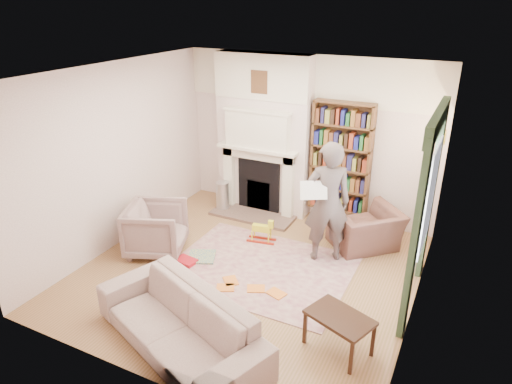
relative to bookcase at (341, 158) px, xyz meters
The scene contains 25 objects.
floor 2.51m from the bookcase, 107.05° to the right, with size 4.50×4.50×0.00m, color brown.
ceiling 2.75m from the bookcase, 107.05° to the right, with size 4.50×4.50×0.00m, color white.
wall_back 0.70m from the bookcase, 168.69° to the left, with size 4.50×4.50×0.00m, color white.
wall_front 4.42m from the bookcase, 98.46° to the right, with size 4.50×4.50×0.00m, color white.
wall_left 3.60m from the bookcase, 143.83° to the right, with size 4.50×4.50×0.00m, color white.
wall_right 2.67m from the bookcase, 52.96° to the right, with size 4.50×4.50×0.00m, color white.
fireplace 1.42m from the bookcase, behind, with size 1.70×0.58×2.80m.
bookcase is the anchor object (origin of this frame).
window 2.36m from the bookcase, 47.34° to the right, with size 0.02×0.90×1.30m, color silver.
curtain_left 2.87m from the bookcase, 57.36° to the right, with size 0.07×0.32×2.40m, color #2D452C.
curtain_right 1.86m from the bookcase, 33.35° to the right, with size 0.07×0.32×2.40m, color #2D452C.
pelmet 2.60m from the bookcase, 48.16° to the right, with size 0.09×1.70×0.24m, color #2D452C.
wall_sconce 1.68m from the bookcase, 24.19° to the right, with size 0.20×0.24×0.24m, color gold, non-canonical shape.
rug 2.35m from the bookcase, 104.93° to the right, with size 2.52×1.94×0.01m, color #C8B597.
armchair_reading 1.28m from the bookcase, 46.16° to the right, with size 0.99×0.86×0.64m, color #532C2D.
armchair_left 3.21m from the bookcase, 134.12° to the right, with size 0.83×0.85×0.78m, color gray.
sofa 3.97m from the bookcase, 99.29° to the right, with size 2.26×0.88×0.66m, color #C1B49F.
man_reading 1.32m from the bookcase, 80.89° to the right, with size 0.67×0.44×1.84m, color #504240.
newspaper 1.48m from the bookcase, 87.85° to the right, with size 0.38×0.02×0.27m, color white.
coffee_table 3.35m from the bookcase, 72.54° to the right, with size 0.70×0.45×0.45m, color #341C12, non-canonical shape.
paraffin_heater 2.27m from the bookcase, 166.28° to the right, with size 0.24×0.24×0.55m, color #B9BAC1.
rocking_horse 1.81m from the bookcase, 124.34° to the right, with size 0.45×0.18×0.40m, color yellow, non-canonical shape.
board_game 2.81m from the bookcase, 124.39° to the right, with size 0.39×0.39×0.03m, color gold.
game_box_lid 3.04m from the bookcase, 124.11° to the right, with size 0.31×0.21×0.05m, color #B1141F.
comic_annuals 2.80m from the bookcase, 100.66° to the right, with size 0.98×0.46×0.02m.
Camera 1 is at (2.58, -4.95, 3.64)m, focal length 32.00 mm.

